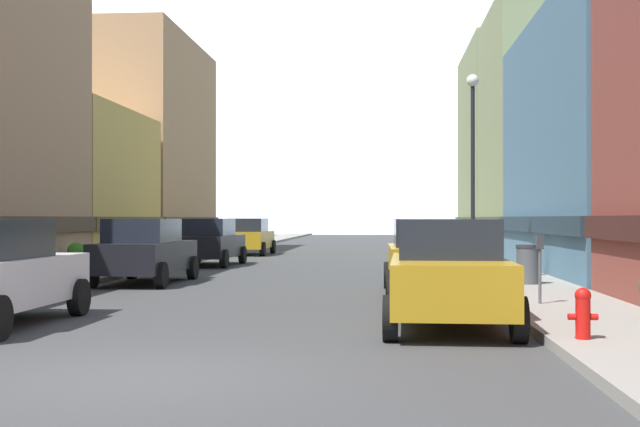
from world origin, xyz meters
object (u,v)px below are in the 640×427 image
Objects in this scene: car_left_3 at (249,236)px; car_right_1 at (429,256)px; parking_meter_near at (540,259)px; potted_plant_1 at (530,261)px; car_left_1 at (145,251)px; car_left_2 at (210,242)px; pedestrian_0 at (469,241)px; car_right_0 at (448,273)px; fire_hydrant_near at (583,312)px; streetlamp_right at (473,143)px; trash_bin_right at (528,264)px; potted_plant_2 at (76,255)px.

car_left_3 is 1.00× the size of car_right_1.
car_left_3 reaches higher than parking_meter_near.
potted_plant_1 is at bearing 81.51° from parking_meter_near.
car_left_1 is 0.99× the size of car_left_2.
car_right_1 is 2.90× the size of pedestrian_0.
car_right_0 is 2.84m from fire_hydrant_near.
car_right_0 is 11.49m from streetlamp_right.
parking_meter_near is at bearing -96.91° from trash_bin_right.
parking_meter_near is at bearing 86.44° from fire_hydrant_near.
car_left_1 reaches higher than potted_plant_1.
car_left_3 reaches higher than potted_plant_2.
potted_plant_2 is at bearing 150.19° from car_right_1.
potted_plant_1 is (10.80, -16.03, -0.35)m from car_left_3.
car_left_3 is at bearing 150.16° from pedestrian_0.
car_left_1 is at bearing -90.00° from car_left_3.
potted_plant_1 is at bearing 79.23° from trash_bin_right.
car_left_3 is at bearing 111.37° from parking_meter_near.
car_left_2 is 19.06m from car_right_0.
streetlamp_right reaches higher than car_right_0.
car_left_1 is 18.19m from car_left_3.
streetlamp_right reaches higher than fire_hydrant_near.
trash_bin_right is at bearing -44.54° from car_left_2.
fire_hydrant_near is 19.09m from potted_plant_2.
potted_plant_2 is at bearing 130.70° from fire_hydrant_near.
streetlamp_right reaches higher than potted_plant_2.
car_right_1 is (7.60, -20.94, 0.00)m from car_left_3.
car_left_3 reaches higher than pedestrian_0.
parking_meter_near is (9.55, -14.94, 0.11)m from car_left_2.
streetlamp_right is (12.35, -1.23, 3.37)m from potted_plant_2.
parking_meter_near is 8.94m from streetlamp_right.
potted_plant_2 is 12.86m from streetlamp_right.
car_right_1 is 12.45m from potted_plant_2.
potted_plant_2 is (-10.80, 6.19, -0.29)m from car_right_1.
pedestrian_0 is at bearing 80.83° from car_right_1.
fire_hydrant_near is 13.69m from streetlamp_right.
pedestrian_0 is (10.05, 12.43, -0.05)m from car_left_1.
parking_meter_near is at bearing -98.49° from potted_plant_1.
car_left_2 reaches higher than potted_plant_2.
car_left_2 is at bearing 115.08° from fire_hydrant_near.
trash_bin_right reaches higher than potted_plant_2.
car_left_2 is at bearing -90.01° from car_left_3.
car_right_0 is at bearing 125.79° from fire_hydrant_near.
car_left_3 is 3.33× the size of parking_meter_near.
car_left_1 is at bearing 130.98° from car_right_0.
potted_plant_2 reaches higher than potted_plant_1.
potted_plant_1 is 0.91× the size of potted_plant_2.
potted_plant_2 is 0.58× the size of pedestrian_0.
trash_bin_right is at bearing 84.74° from fire_hydrant_near.
car_left_3 is 6.29× the size of fire_hydrant_near.
fire_hydrant_near is (9.25, -19.77, -0.37)m from car_left_2.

